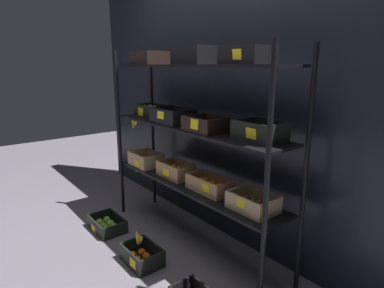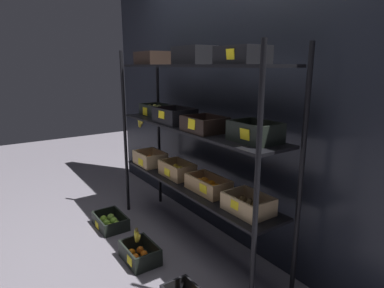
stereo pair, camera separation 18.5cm
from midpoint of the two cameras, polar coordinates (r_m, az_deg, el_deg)
The scene contains 6 objects.
ground_plane at distance 3.00m, azimuth -1.84°, elevation -16.84°, with size 10.00×10.00×0.00m, color slate.
storefront_wall at distance 2.86m, azimuth 4.39°, elevation 6.68°, with size 4.26×0.12×2.35m, color black.
display_rack at distance 2.65m, azimuth -2.36°, elevation 2.72°, with size 1.99×0.42×1.67m.
crate_ground_apple_green at distance 3.29m, azimuth -16.37°, elevation -13.56°, with size 0.38×0.25×0.12m.
crate_ground_tangerine at distance 2.75m, azimuth -10.81°, elevation -19.01°, with size 0.33×0.24×0.14m.
banana_bunch_loose at distance 2.70m, azimuth -11.36°, elevation -16.07°, with size 0.13×0.05×0.13m.
Camera 1 is at (2.02, -1.61, 1.53)m, focal length 30.26 mm.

